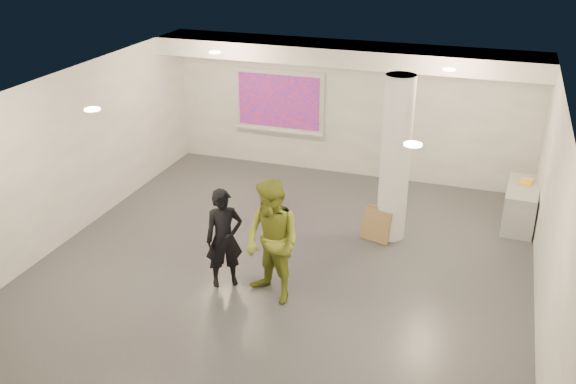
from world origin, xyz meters
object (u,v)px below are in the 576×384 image
at_px(projection_screen, 279,102).
at_px(man, 272,242).
at_px(column, 395,159).
at_px(woman, 224,238).
at_px(credenza, 520,206).

distance_m(projection_screen, man, 5.58).
bearing_deg(projection_screen, column, -40.56).
bearing_deg(projection_screen, woman, -79.88).
xyz_separation_m(column, projection_screen, (-3.10, 2.65, 0.03)).
bearing_deg(man, column, 89.44).
bearing_deg(man, credenza, 73.79).
height_order(column, projection_screen, column).
bearing_deg(man, woman, -162.87).
distance_m(projection_screen, woman, 5.25).
relative_size(credenza, woman, 0.83).
bearing_deg(woman, column, 13.54).
bearing_deg(column, woman, -131.49).
relative_size(projection_screen, woman, 1.29).
bearing_deg(column, projection_screen, 139.44).
relative_size(woman, man, 0.84).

